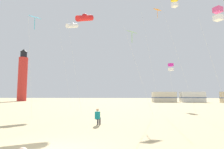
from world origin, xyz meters
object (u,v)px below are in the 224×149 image
kite_box_rainbow (218,14)px  lighthouse_distant (23,76)px  rv_van_white (192,97)px  kite_box_gold (175,2)px  kite_flyer_standing (98,116)px  kite_diamond_orange (157,15)px  kite_diamond_lime (132,35)px  rv_van_cream (164,97)px  kite_tube_scarlet (85,18)px  kite_diamond_cyan (35,21)px  kite_box_magenta (171,67)px  kite_tube_white (72,25)px

kite_box_rainbow → lighthouse_distant: size_ratio=0.57×
rv_van_white → kite_box_gold: bearing=-113.9°
kite_flyer_standing → kite_diamond_orange: size_ratio=0.08×
kite_diamond_lime → rv_van_cream: 35.52m
kite_box_gold → kite_diamond_lime: 7.29m
kite_tube_scarlet → rv_van_white: 40.18m
kite_box_rainbow → rv_van_cream: size_ratio=1.44×
kite_diamond_orange → kite_flyer_standing: bearing=-120.2°
kite_box_gold → kite_tube_scarlet: (-10.77, -0.45, -1.85)m
kite_flyer_standing → kite_tube_scarlet: kite_tube_scarlet is taller
kite_box_rainbow → rv_van_white: bearing=73.5°
kite_box_gold → kite_diamond_orange: 3.07m
kite_diamond_cyan → kite_tube_scarlet: 6.67m
kite_box_rainbow → rv_van_cream: bearing=84.8°
kite_box_gold → kite_diamond_lime: kite_box_gold is taller
kite_tube_scarlet → kite_diamond_lime: (5.56, -1.73, -2.77)m
kite_flyer_standing → kite_box_magenta: bearing=-110.8°
kite_box_rainbow → kite_diamond_cyan: bearing=177.6°
kite_box_gold → rv_van_cream: (5.15, 31.05, -11.72)m
kite_diamond_cyan → lighthouse_distant: bearing=119.5°
kite_box_magenta → kite_diamond_lime: kite_diamond_lime is taller
rv_van_cream → kite_tube_white: bearing=-132.9°
rv_van_cream → rv_van_white: same height
kite_diamond_cyan → kite_tube_white: kite_tube_white is taller
kite_diamond_cyan → rv_van_white: bearing=53.2°
kite_diamond_orange → kite_diamond_lime: kite_diamond_orange is taller
kite_diamond_cyan → kite_box_gold: bearing=21.0°
kite_tube_scarlet → lighthouse_distant: lighthouse_distant is taller
kite_box_gold → kite_tube_scarlet: bearing=-177.6°
kite_tube_scarlet → kite_diamond_lime: kite_tube_scarlet is taller
kite_box_rainbow → kite_tube_white: (-16.07, 13.05, 4.21)m
kite_diamond_cyan → rv_van_cream: kite_diamond_cyan is taller
kite_tube_white → rv_van_white: kite_tube_white is taller
kite_tube_scarlet → lighthouse_distant: size_ratio=0.71×
kite_flyer_standing → kite_tube_white: 20.68m
kite_diamond_cyan → kite_tube_scarlet: size_ratio=0.79×
kite_flyer_standing → kite_box_gold: 17.09m
lighthouse_distant → rv_van_cream: (43.39, -5.55, -6.45)m
kite_tube_white → kite_box_rainbow: bearing=-39.1°
kite_box_rainbow → kite_diamond_lime: size_ratio=1.05×
kite_box_magenta → rv_van_white: bearing=63.9°
kite_diamond_lime → kite_diamond_cyan: bearing=-160.0°
kite_tube_scarlet → rv_van_white: size_ratio=1.84×
kite_flyer_standing → kite_tube_white: size_ratio=0.08×
kite_diamond_cyan → kite_box_rainbow: bearing=-2.4°
kite_diamond_orange → kite_tube_scarlet: kite_diamond_orange is taller
kite_diamond_lime → kite_tube_white: kite_tube_white is taller
kite_diamond_cyan → kite_box_magenta: kite_diamond_cyan is taller
kite_box_gold → kite_tube_white: kite_tube_white is taller
kite_flyer_standing → kite_box_gold: (8.06, 8.41, 12.50)m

